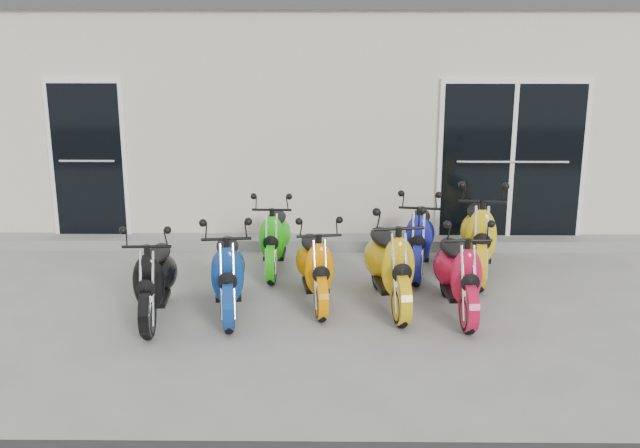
{
  "coord_description": "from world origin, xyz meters",
  "views": [
    {
      "loc": [
        0.1,
        -8.59,
        3.41
      ],
      "look_at": [
        0.0,
        0.6,
        0.75
      ],
      "focal_mm": 45.0,
      "sensor_mm": 36.0,
      "label": 1
    }
  ],
  "objects_px": {
    "scooter_front_red": "(458,263)",
    "scooter_front_orange_a": "(315,256)",
    "scooter_front_blue": "(228,261)",
    "scooter_back_yellow": "(479,225)",
    "scooter_front_orange_b": "(390,253)",
    "scooter_back_green": "(275,229)",
    "scooter_back_blue": "(420,228)",
    "scooter_front_black": "(154,268)"
  },
  "relations": [
    {
      "from": "scooter_front_black",
      "to": "scooter_back_yellow",
      "type": "xyz_separation_m",
      "value": [
        3.72,
        1.45,
        0.07
      ]
    },
    {
      "from": "scooter_front_blue",
      "to": "scooter_back_blue",
      "type": "xyz_separation_m",
      "value": [
        2.24,
        1.37,
        -0.02
      ]
    },
    {
      "from": "scooter_front_orange_a",
      "to": "scooter_back_green",
      "type": "distance_m",
      "value": 1.24
    },
    {
      "from": "scooter_back_blue",
      "to": "scooter_back_yellow",
      "type": "distance_m",
      "value": 0.73
    },
    {
      "from": "scooter_front_orange_a",
      "to": "scooter_front_orange_b",
      "type": "distance_m",
      "value": 0.84
    },
    {
      "from": "scooter_front_blue",
      "to": "scooter_front_orange_a",
      "type": "bearing_deg",
      "value": 9.85
    },
    {
      "from": "scooter_front_red",
      "to": "scooter_back_green",
      "type": "bearing_deg",
      "value": 142.2
    },
    {
      "from": "scooter_front_red",
      "to": "scooter_back_blue",
      "type": "xyz_separation_m",
      "value": [
        -0.27,
        1.37,
        -0.02
      ]
    },
    {
      "from": "scooter_front_black",
      "to": "scooter_back_green",
      "type": "xyz_separation_m",
      "value": [
        1.18,
        1.58,
        -0.03
      ]
    },
    {
      "from": "scooter_front_black",
      "to": "scooter_back_blue",
      "type": "relative_size",
      "value": 1.01
    },
    {
      "from": "scooter_back_green",
      "to": "scooter_back_yellow",
      "type": "height_order",
      "value": "scooter_back_yellow"
    },
    {
      "from": "scooter_front_blue",
      "to": "scooter_front_orange_b",
      "type": "distance_m",
      "value": 1.79
    },
    {
      "from": "scooter_front_blue",
      "to": "scooter_back_yellow",
      "type": "distance_m",
      "value": 3.22
    },
    {
      "from": "scooter_front_black",
      "to": "scooter_back_yellow",
      "type": "distance_m",
      "value": 3.99
    },
    {
      "from": "scooter_front_black",
      "to": "scooter_front_orange_a",
      "type": "height_order",
      "value": "scooter_front_black"
    },
    {
      "from": "scooter_front_black",
      "to": "scooter_back_green",
      "type": "distance_m",
      "value": 1.98
    },
    {
      "from": "scooter_front_blue",
      "to": "scooter_back_green",
      "type": "bearing_deg",
      "value": 66.42
    },
    {
      "from": "scooter_front_orange_a",
      "to": "scooter_back_yellow",
      "type": "xyz_separation_m",
      "value": [
        2.01,
        0.99,
        0.09
      ]
    },
    {
      "from": "scooter_front_blue",
      "to": "scooter_front_red",
      "type": "distance_m",
      "value": 2.51
    },
    {
      "from": "scooter_front_orange_a",
      "to": "scooter_back_green",
      "type": "bearing_deg",
      "value": 107.1
    },
    {
      "from": "scooter_front_red",
      "to": "scooter_front_orange_a",
      "type": "bearing_deg",
      "value": 165.91
    },
    {
      "from": "scooter_front_blue",
      "to": "scooter_back_yellow",
      "type": "relative_size",
      "value": 0.92
    },
    {
      "from": "scooter_front_orange_b",
      "to": "scooter_back_green",
      "type": "distance_m",
      "value": 1.81
    },
    {
      "from": "scooter_front_blue",
      "to": "scooter_back_yellow",
      "type": "height_order",
      "value": "scooter_back_yellow"
    },
    {
      "from": "scooter_back_green",
      "to": "scooter_back_blue",
      "type": "bearing_deg",
      "value": 0.61
    },
    {
      "from": "scooter_front_blue",
      "to": "scooter_front_orange_a",
      "type": "height_order",
      "value": "scooter_front_blue"
    },
    {
      "from": "scooter_front_orange_b",
      "to": "scooter_back_blue",
      "type": "height_order",
      "value": "scooter_front_orange_b"
    },
    {
      "from": "scooter_front_orange_a",
      "to": "scooter_front_blue",
      "type": "bearing_deg",
      "value": -171.35
    },
    {
      "from": "scooter_front_orange_a",
      "to": "scooter_back_green",
      "type": "xyz_separation_m",
      "value": [
        -0.53,
        1.12,
        -0.01
      ]
    },
    {
      "from": "scooter_back_yellow",
      "to": "scooter_front_blue",
      "type": "bearing_deg",
      "value": -149.51
    },
    {
      "from": "scooter_back_green",
      "to": "scooter_front_orange_a",
      "type": "bearing_deg",
      "value": -63.31
    },
    {
      "from": "scooter_back_green",
      "to": "scooter_back_yellow",
      "type": "xyz_separation_m",
      "value": [
        2.53,
        -0.13,
        0.1
      ]
    },
    {
      "from": "scooter_front_black",
      "to": "scooter_back_yellow",
      "type": "bearing_deg",
      "value": 18.65
    },
    {
      "from": "scooter_front_black",
      "to": "scooter_front_orange_b",
      "type": "xyz_separation_m",
      "value": [
        2.54,
        0.38,
        0.06
      ]
    },
    {
      "from": "scooter_back_blue",
      "to": "scooter_front_orange_a",
      "type": "bearing_deg",
      "value": -131.28
    },
    {
      "from": "scooter_front_orange_b",
      "to": "scooter_back_yellow",
      "type": "bearing_deg",
      "value": 33.74
    },
    {
      "from": "scooter_back_green",
      "to": "scooter_back_blue",
      "type": "distance_m",
      "value": 1.81
    },
    {
      "from": "scooter_front_black",
      "to": "scooter_front_blue",
      "type": "height_order",
      "value": "scooter_front_blue"
    },
    {
      "from": "scooter_back_green",
      "to": "scooter_back_yellow",
      "type": "bearing_deg",
      "value": -1.4
    },
    {
      "from": "scooter_front_orange_b",
      "to": "scooter_front_blue",
      "type": "bearing_deg",
      "value": 178.29
    },
    {
      "from": "scooter_back_green",
      "to": "scooter_front_orange_b",
      "type": "bearing_deg",
      "value": -39.93
    },
    {
      "from": "scooter_front_black",
      "to": "scooter_front_orange_b",
      "type": "distance_m",
      "value": 2.57
    }
  ]
}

